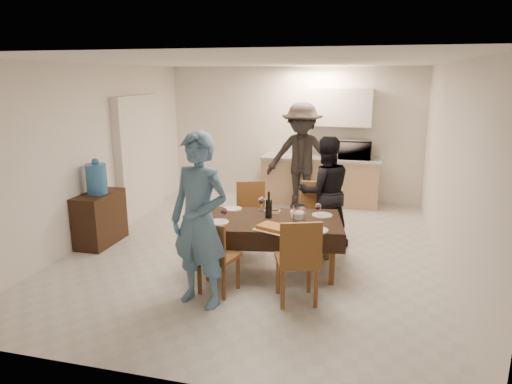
% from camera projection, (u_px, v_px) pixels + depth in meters
% --- Properties ---
extents(floor, '(5.00, 6.00, 0.02)m').
position_uv_depth(floor, '(256.00, 249.00, 6.56)').
color(floor, '#BCBCB7').
rests_on(floor, ground).
extents(ceiling, '(5.00, 6.00, 0.02)m').
position_uv_depth(ceiling, '(256.00, 62.00, 5.92)').
color(ceiling, white).
rests_on(ceiling, wall_back).
extents(wall_back, '(5.00, 0.02, 2.60)m').
position_uv_depth(wall_back, '(293.00, 134.00, 9.06)').
color(wall_back, silver).
rests_on(wall_back, floor).
extents(wall_front, '(5.00, 0.02, 2.60)m').
position_uv_depth(wall_front, '(157.00, 230.00, 3.42)').
color(wall_front, silver).
rests_on(wall_front, floor).
extents(wall_left, '(0.02, 6.00, 2.60)m').
position_uv_depth(wall_left, '(95.00, 153.00, 6.84)').
color(wall_left, silver).
rests_on(wall_left, floor).
extents(wall_right, '(0.02, 6.00, 2.60)m').
position_uv_depth(wall_right, '(451.00, 169.00, 5.64)').
color(wall_right, silver).
rests_on(wall_right, floor).
extents(stub_partition, '(0.15, 1.40, 2.10)m').
position_uv_depth(stub_partition, '(139.00, 156.00, 8.01)').
color(stub_partition, silver).
rests_on(stub_partition, floor).
extents(kitchen_base_cabinet, '(2.20, 0.60, 0.86)m').
position_uv_depth(kitchen_base_cabinet, '(320.00, 182.00, 8.83)').
color(kitchen_base_cabinet, tan).
rests_on(kitchen_base_cabinet, floor).
extents(kitchen_worktop, '(2.24, 0.64, 0.05)m').
position_uv_depth(kitchen_worktop, '(321.00, 158.00, 8.72)').
color(kitchen_worktop, '#A6A6A2').
rests_on(kitchen_worktop, kitchen_base_cabinet).
extents(upper_cabinet, '(1.20, 0.34, 0.70)m').
position_uv_depth(upper_cabinet, '(339.00, 107.00, 8.54)').
color(upper_cabinet, white).
rests_on(upper_cabinet, wall_back).
extents(dining_table, '(1.88, 1.29, 0.68)m').
position_uv_depth(dining_table, '(272.00, 222.00, 5.72)').
color(dining_table, black).
rests_on(dining_table, floor).
extents(chair_near_left, '(0.48, 0.48, 0.47)m').
position_uv_depth(chair_near_left, '(216.00, 250.00, 5.08)').
color(chair_near_left, brown).
rests_on(chair_near_left, floor).
extents(chair_near_right, '(0.56, 0.58, 0.53)m').
position_uv_depth(chair_near_right, '(296.00, 253.00, 4.84)').
color(chair_near_right, brown).
rests_on(chair_near_right, floor).
extents(chair_far_left, '(0.54, 0.56, 0.50)m').
position_uv_depth(chair_far_left, '(251.00, 210.00, 6.47)').
color(chair_far_left, brown).
rests_on(chair_far_left, floor).
extents(chair_far_right, '(0.45, 0.45, 0.53)m').
position_uv_depth(chair_far_right, '(314.00, 213.00, 6.25)').
color(chair_far_right, brown).
rests_on(chair_far_right, floor).
extents(console, '(0.41, 0.83, 0.77)m').
position_uv_depth(console, '(100.00, 219.00, 6.70)').
color(console, black).
rests_on(console, floor).
extents(water_jug, '(0.29, 0.29, 0.43)m').
position_uv_depth(water_jug, '(97.00, 179.00, 6.55)').
color(water_jug, teal).
rests_on(water_jug, console).
extents(wine_bottle, '(0.08, 0.08, 0.34)m').
position_uv_depth(wine_bottle, '(269.00, 205.00, 5.73)').
color(wine_bottle, black).
rests_on(wine_bottle, dining_table).
extents(water_pitcher, '(0.14, 0.14, 0.22)m').
position_uv_depth(water_pitcher, '(299.00, 214.00, 5.56)').
color(water_pitcher, white).
rests_on(water_pitcher, dining_table).
extents(savoury_tart, '(0.48, 0.42, 0.05)m').
position_uv_depth(savoury_tart, '(273.00, 227.00, 5.33)').
color(savoury_tart, '#B07633').
rests_on(savoury_tart, dining_table).
extents(salad_bowl, '(0.19, 0.19, 0.07)m').
position_uv_depth(salad_bowl, '(298.00, 214.00, 5.80)').
color(salad_bowl, silver).
rests_on(salad_bowl, dining_table).
extents(mushroom_dish, '(0.19, 0.19, 0.03)m').
position_uv_depth(mushroom_dish, '(272.00, 211.00, 5.99)').
color(mushroom_dish, silver).
rests_on(mushroom_dish, dining_table).
extents(wine_glass_a, '(0.08, 0.08, 0.19)m').
position_uv_depth(wine_glass_a, '(224.00, 214.00, 5.59)').
color(wine_glass_a, white).
rests_on(wine_glass_a, dining_table).
extents(wine_glass_b, '(0.08, 0.08, 0.18)m').
position_uv_depth(wine_glass_b, '(318.00, 210.00, 5.80)').
color(wine_glass_b, white).
rests_on(wine_glass_b, dining_table).
extents(wine_glass_c, '(0.09, 0.09, 0.21)m').
position_uv_depth(wine_glass_c, '(262.00, 204.00, 6.02)').
color(wine_glass_c, white).
rests_on(wine_glass_c, dining_table).
extents(plate_near_left, '(0.25, 0.25, 0.01)m').
position_uv_depth(plate_near_left, '(218.00, 222.00, 5.58)').
color(plate_near_left, silver).
rests_on(plate_near_left, dining_table).
extents(plate_near_right, '(0.27, 0.27, 0.02)m').
position_uv_depth(plate_near_right, '(316.00, 230.00, 5.29)').
color(plate_near_right, silver).
rests_on(plate_near_right, dining_table).
extents(plate_far_left, '(0.24, 0.24, 0.01)m').
position_uv_depth(plate_far_left, '(233.00, 209.00, 6.14)').
color(plate_far_left, silver).
rests_on(plate_far_left, dining_table).
extents(plate_far_right, '(0.26, 0.26, 0.01)m').
position_uv_depth(plate_far_right, '(322.00, 215.00, 5.85)').
color(plate_far_right, silver).
rests_on(plate_far_right, dining_table).
extents(microwave, '(0.60, 0.40, 0.33)m').
position_uv_depth(microwave, '(355.00, 150.00, 8.52)').
color(microwave, white).
rests_on(microwave, kitchen_worktop).
extents(person_near, '(0.78, 0.61, 1.88)m').
position_uv_depth(person_near, '(199.00, 221.00, 4.80)').
color(person_near, teal).
rests_on(person_near, floor).
extents(person_far, '(0.95, 0.85, 1.61)m').
position_uv_depth(person_far, '(325.00, 192.00, 6.54)').
color(person_far, black).
rests_on(person_far, floor).
extents(person_kitchen, '(1.27, 0.73, 1.96)m').
position_uv_depth(person_kitchen, '(301.00, 157.00, 8.34)').
color(person_kitchen, black).
rests_on(person_kitchen, floor).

